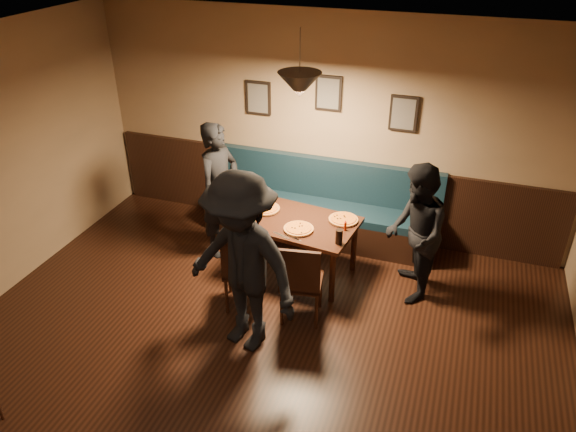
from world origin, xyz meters
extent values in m
plane|color=black|center=(0.00, 0.00, 0.00)|extent=(7.00, 7.00, 0.00)
plane|color=silver|center=(0.00, 0.00, 2.80)|extent=(7.00, 7.00, 0.00)
plane|color=#8C704F|center=(0.00, 3.50, 1.40)|extent=(6.00, 0.00, 6.00)
cube|color=black|center=(0.00, 3.47, 0.50)|extent=(5.88, 0.06, 1.00)
cube|color=black|center=(-0.90, 3.47, 1.70)|extent=(0.32, 0.04, 0.42)
cube|color=black|center=(0.00, 3.47, 1.85)|extent=(0.32, 0.04, 0.42)
cube|color=black|center=(0.90, 3.47, 1.70)|extent=(0.32, 0.04, 0.42)
cone|color=black|center=(-0.01, 2.37, 2.25)|extent=(0.44, 0.44, 0.25)
cube|color=black|center=(-0.01, 2.37, 0.35)|extent=(1.39, 0.99, 0.69)
imported|color=black|center=(-1.04, 2.53, 0.84)|extent=(0.54, 0.69, 1.68)
imported|color=black|center=(1.28, 2.39, 0.78)|extent=(0.75, 0.87, 1.55)
imported|color=black|center=(-0.14, 1.08, 0.92)|extent=(1.33, 0.98, 1.85)
cylinder|color=gold|center=(-0.45, 2.49, 0.71)|extent=(0.43, 0.43, 0.04)
cylinder|color=orange|center=(0.05, 2.19, 0.71)|extent=(0.38, 0.38, 0.04)
cylinder|color=gold|center=(0.47, 2.54, 0.71)|extent=(0.42, 0.42, 0.04)
cylinder|color=black|center=(0.54, 2.08, 0.77)|extent=(0.08, 0.08, 0.16)
cylinder|color=#A42005|center=(0.54, 2.35, 0.76)|extent=(0.03, 0.03, 0.13)
cube|color=#1F7427|center=(-0.57, 2.57, 0.70)|extent=(0.20, 0.20, 0.01)
cube|color=#1C6923|center=(-0.53, 2.11, 0.70)|extent=(0.19, 0.19, 0.01)
cube|color=#B9B9BD|center=(-0.03, 2.02, 0.70)|extent=(0.19, 0.09, 0.00)
camera|label=1|loc=(1.60, -2.66, 3.78)|focal=33.90mm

